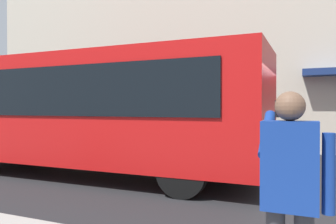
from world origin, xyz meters
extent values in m
plane|color=#232326|center=(0.00, 0.00, 0.00)|extent=(60.00, 60.00, 0.00)
cube|color=beige|center=(0.00, -6.80, 6.00)|extent=(28.00, 0.80, 12.00)
cube|color=red|center=(3.66, 0.03, 1.70)|extent=(9.00, 2.50, 2.60)
cube|color=black|center=(3.66, 1.29, 2.10)|extent=(7.60, 0.06, 1.10)
cylinder|color=black|center=(6.66, -1.07, 0.50)|extent=(1.00, 0.28, 1.00)
cylinder|color=black|center=(0.66, -1.07, 0.50)|extent=(1.00, 0.28, 1.00)
cylinder|color=black|center=(0.66, 1.13, 0.50)|extent=(1.00, 0.28, 1.00)
cube|color=navy|center=(-1.47, 4.44, 1.30)|extent=(0.40, 0.24, 0.66)
sphere|color=brown|center=(-1.47, 4.44, 1.74)|extent=(0.22, 0.22, 0.22)
cylinder|color=navy|center=(-1.73, 4.44, 1.26)|extent=(0.09, 0.09, 0.58)
cylinder|color=navy|center=(-1.29, 4.28, 1.52)|extent=(0.09, 0.48, 0.37)
cube|color=black|center=(-1.37, 4.14, 1.72)|extent=(0.07, 0.01, 0.14)
camera|label=1|loc=(-1.62, 7.05, 1.73)|focal=35.52mm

